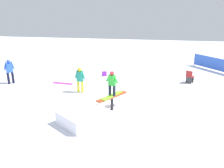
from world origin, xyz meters
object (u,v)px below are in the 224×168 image
object	(u,v)px
backpack_on_snow	(104,74)
main_rider_on_rail	(112,84)
bystander_blue	(10,70)
loose_snowboard_magenta	(63,83)
bystander_teal	(80,79)
folding_chair	(190,77)
rail_feature	(112,98)

from	to	relation	value
backpack_on_snow	main_rider_on_rail	bearing A→B (deg)	73.19
bystander_blue	loose_snowboard_magenta	size ratio (longest dim) A/B	1.14
bystander_teal	main_rider_on_rail	bearing A→B (deg)	149.55
loose_snowboard_magenta	bystander_blue	bearing A→B (deg)	14.58
bystander_teal	bystander_blue	distance (m)	5.24
bystander_teal	folding_chair	xyz separation A→B (m)	(3.23, -6.71, -0.44)
main_rider_on_rail	bystander_teal	bearing A→B (deg)	72.95
main_rider_on_rail	folding_chair	xyz separation A→B (m)	(5.33, -4.33, -0.93)
rail_feature	loose_snowboard_magenta	world-z (taller)	rail_feature
rail_feature	bystander_blue	distance (m)	8.07
main_rider_on_rail	bystander_teal	distance (m)	3.21
main_rider_on_rail	bystander_blue	xyz separation A→B (m)	(2.79, 7.57, -0.42)
bystander_blue	backpack_on_snow	bearing A→B (deg)	-22.58
rail_feature	main_rider_on_rail	world-z (taller)	main_rider_on_rail
bystander_teal	backpack_on_snow	size ratio (longest dim) A/B	4.47
main_rider_on_rail	bystander_teal	size ratio (longest dim) A/B	0.95
main_rider_on_rail	loose_snowboard_magenta	size ratio (longest dim) A/B	1.00
bystander_teal	backpack_on_snow	world-z (taller)	bystander_teal
bystander_teal	backpack_on_snow	xyz separation A→B (m)	(3.78, -0.59, -0.68)
rail_feature	loose_snowboard_magenta	distance (m)	5.45
rail_feature	backpack_on_snow	distance (m)	6.16
bystander_teal	backpack_on_snow	bearing A→B (deg)	-87.79
main_rider_on_rail	folding_chair	world-z (taller)	main_rider_on_rail
main_rider_on_rail	bystander_blue	size ratio (longest dim) A/B	0.88
bystander_teal	loose_snowboard_magenta	distance (m)	2.40
rail_feature	main_rider_on_rail	xyz separation A→B (m)	(0.00, 0.00, 0.72)
bystander_teal	backpack_on_snow	distance (m)	3.88
bystander_teal	loose_snowboard_magenta	bearing A→B (deg)	-26.73
loose_snowboard_magenta	backpack_on_snow	size ratio (longest dim) A/B	4.24
loose_snowboard_magenta	backpack_on_snow	xyz separation A→B (m)	(2.40, -2.37, 0.16)
bystander_blue	loose_snowboard_magenta	distance (m)	3.60
rail_feature	folding_chair	xyz separation A→B (m)	(5.33, -4.33, -0.21)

